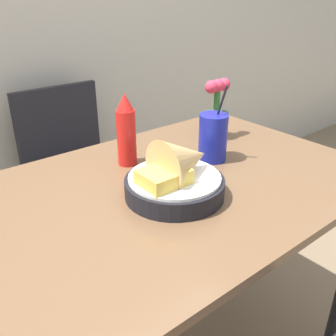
# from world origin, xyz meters

# --- Properties ---
(dining_table) EXTENTS (1.18, 0.76, 0.75)m
(dining_table) POSITION_xyz_m (0.00, 0.00, 0.65)
(dining_table) COLOR brown
(dining_table) RESTS_ON ground_plane
(chair_far_window) EXTENTS (0.40, 0.40, 0.84)m
(chair_far_window) POSITION_xyz_m (0.08, 0.82, 0.50)
(chair_far_window) COLOR black
(chair_far_window) RESTS_ON ground_plane
(food_basket) EXTENTS (0.26, 0.26, 0.16)m
(food_basket) POSITION_xyz_m (-0.01, -0.06, 0.81)
(food_basket) COLOR black
(food_basket) RESTS_ON dining_table
(ketchup_bottle) EXTENTS (0.06, 0.06, 0.22)m
(ketchup_bottle) POSITION_xyz_m (-0.01, 0.18, 0.86)
(ketchup_bottle) COLOR red
(ketchup_bottle) RESTS_ON dining_table
(drink_cup) EXTENTS (0.09, 0.09, 0.24)m
(drink_cup) POSITION_xyz_m (0.21, 0.04, 0.82)
(drink_cup) COLOR #192399
(drink_cup) RESTS_ON dining_table
(flower_vase) EXTENTS (0.10, 0.09, 0.21)m
(flower_vase) POSITION_xyz_m (0.36, 0.17, 0.84)
(flower_vase) COLOR #2D4738
(flower_vase) RESTS_ON dining_table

